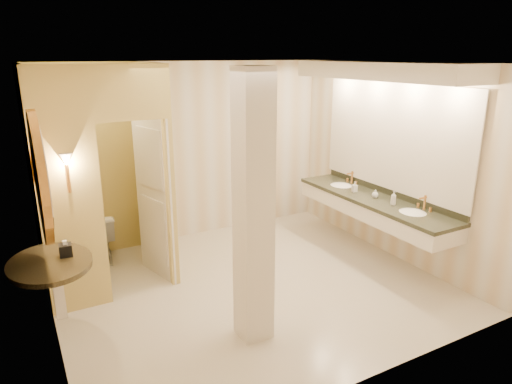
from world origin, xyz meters
TOP-DOWN VIEW (x-y plane):
  - floor at (0.00, 0.00)m, footprint 4.50×4.50m
  - ceiling at (0.00, 0.00)m, footprint 4.50×4.50m
  - wall_back at (0.00, 2.00)m, footprint 4.50×0.02m
  - wall_front at (0.00, -2.00)m, footprint 4.50×0.02m
  - wall_left at (-2.25, 0.00)m, footprint 0.02×4.00m
  - wall_right at (2.25, 0.00)m, footprint 0.02×4.00m
  - toilet_closet at (-1.12, 0.97)m, footprint 1.50×1.55m
  - wall_sconce at (-1.93, 0.43)m, footprint 0.14×0.14m
  - vanity at (1.98, 0.00)m, footprint 0.75×2.82m
  - console_shelf at (-2.21, -0.04)m, footprint 0.97×0.97m
  - pillar at (-0.45, -0.90)m, footprint 0.31×0.31m
  - tissue_box at (-2.07, 0.01)m, footprint 0.13×0.13m
  - toilet at (-1.47, 1.71)m, footprint 0.50×0.74m
  - soap_bottle_a at (1.90, 0.35)m, footprint 0.08×0.08m
  - soap_bottle_b at (1.95, -0.02)m, footprint 0.12×0.12m
  - soap_bottle_c at (1.95, -0.37)m, footprint 0.08×0.08m

SIDE VIEW (x-z plane):
  - floor at x=0.00m, z-range 0.00..0.00m
  - toilet at x=-1.47m, z-range 0.00..0.70m
  - soap_bottle_b at x=1.95m, z-range 0.88..0.99m
  - tissue_box at x=-2.07m, z-range 0.88..1.00m
  - soap_bottle_a at x=1.90m, z-range 0.88..1.02m
  - soap_bottle_c at x=1.95m, z-range 0.88..1.06m
  - console_shelf at x=-2.21m, z-range 0.37..2.31m
  - wall_back at x=0.00m, z-range 0.00..2.70m
  - wall_front at x=0.00m, z-range 0.00..2.70m
  - wall_left at x=-2.25m, z-range 0.00..2.70m
  - wall_right at x=2.25m, z-range 0.00..2.70m
  - pillar at x=-0.45m, z-range 0.00..2.70m
  - toilet_closet at x=-1.12m, z-range 0.04..2.74m
  - vanity at x=1.98m, z-range 0.58..2.67m
  - wall_sconce at x=-1.93m, z-range 1.52..1.94m
  - ceiling at x=0.00m, z-range 2.70..2.70m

